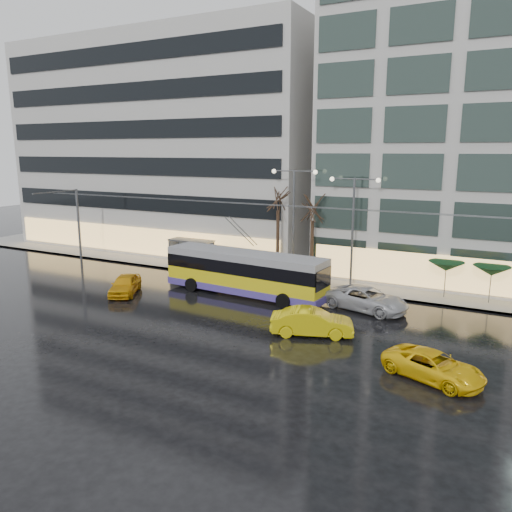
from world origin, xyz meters
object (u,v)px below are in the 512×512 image
Objects in this scene: taxi_a at (125,284)px; trolleybus at (245,274)px; street_lamp_near at (294,209)px; bus_shelter at (189,247)px.

trolleybus is at bearing -1.28° from taxi_a.
street_lamp_near is 14.60m from taxi_a.
bus_shelter is 0.96× the size of taxi_a.
street_lamp_near is at bearing 75.84° from trolleybus.
trolleybus reaches higher than taxi_a.
trolleybus is at bearing -31.99° from bus_shelter.
bus_shelter is 9.69m from taxi_a.
trolleybus is 9.11m from taxi_a.
taxi_a is (-9.58, -9.69, -5.24)m from street_lamp_near.
trolleybus is 2.96× the size of taxi_a.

